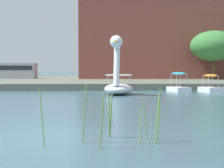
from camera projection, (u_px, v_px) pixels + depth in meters
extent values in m
plane|color=#385966|center=(72.00, 137.00, 9.27)|extent=(401.90, 401.90, 0.00)
cube|color=#5B6051|center=(90.00, 81.00, 43.01)|extent=(144.15, 27.97, 0.58)
ellipsoid|color=white|center=(119.00, 89.00, 24.93)|extent=(2.56, 3.67, 0.80)
cylinder|color=white|center=(117.00, 64.00, 23.79)|extent=(0.57, 0.99, 3.00)
sphere|color=white|center=(116.00, 42.00, 23.46)|extent=(0.98, 0.98, 0.84)
cone|color=yellow|center=(116.00, 41.00, 23.13)|extent=(0.55, 0.62, 0.46)
cube|color=white|center=(119.00, 75.00, 25.16)|extent=(1.99, 1.67, 0.08)
cylinder|color=silver|center=(108.00, 79.00, 25.28)|extent=(0.04, 0.04, 0.58)
cylinder|color=silver|center=(130.00, 79.00, 25.06)|extent=(0.04, 0.04, 0.58)
cube|color=white|center=(178.00, 89.00, 27.87)|extent=(1.58, 2.38, 0.38)
ellipsoid|color=#2DB7D1|center=(179.00, 73.00, 27.81)|extent=(1.27, 1.51, 0.20)
cylinder|color=#B7B7BF|center=(171.00, 80.00, 28.25)|extent=(0.04, 0.04, 1.07)
cylinder|color=#B7B7BF|center=(180.00, 80.00, 28.45)|extent=(0.04, 0.04, 1.07)
cylinder|color=#B7B7BF|center=(177.00, 81.00, 27.22)|extent=(0.04, 0.04, 1.07)
cylinder|color=#B7B7BF|center=(186.00, 80.00, 27.43)|extent=(0.04, 0.04, 1.07)
cube|color=white|center=(210.00, 90.00, 27.52)|extent=(1.45, 2.37, 0.38)
ellipsoid|color=orange|center=(211.00, 75.00, 27.47)|extent=(1.16, 1.32, 0.20)
cylinder|color=#B7B7BF|center=(203.00, 81.00, 27.89)|extent=(0.04, 0.04, 0.92)
cylinder|color=#B7B7BF|center=(213.00, 81.00, 28.03)|extent=(0.04, 0.04, 0.92)
cylinder|color=#B7B7BF|center=(208.00, 82.00, 26.94)|extent=(0.04, 0.04, 0.92)
cylinder|color=#B7B7BF|center=(218.00, 82.00, 27.08)|extent=(0.04, 0.04, 0.92)
cylinder|color=#4C3823|center=(214.00, 63.00, 41.70)|extent=(0.50, 0.50, 3.93)
ellipsoid|color=#387538|center=(214.00, 46.00, 41.62)|extent=(7.45, 7.37, 3.59)
cube|color=gray|center=(17.00, 71.00, 45.34)|extent=(5.12, 2.32, 1.98)
cube|color=black|center=(17.00, 68.00, 45.32)|extent=(4.73, 2.32, 0.55)
cube|color=brown|center=(159.00, 22.00, 49.60)|extent=(21.96, 13.57, 15.65)
cylinder|color=#669942|center=(157.00, 118.00, 8.52)|extent=(0.15, 0.13, 1.21)
cylinder|color=#669942|center=(109.00, 116.00, 9.16)|extent=(0.06, 0.15, 1.14)
cylinder|color=#669942|center=(159.00, 115.00, 8.76)|extent=(0.05, 0.13, 1.33)
cylinder|color=#669942|center=(140.00, 126.00, 8.51)|extent=(0.07, 0.13, 0.83)
cylinder|color=#669942|center=(111.00, 116.00, 9.19)|extent=(0.10, 0.09, 1.15)
cylinder|color=#669942|center=(42.00, 117.00, 8.22)|extent=(0.13, 0.07, 1.34)
cylinder|color=#669942|center=(102.00, 121.00, 7.92)|extent=(0.13, 0.13, 1.26)
cylinder|color=#669942|center=(85.00, 113.00, 8.52)|extent=(0.13, 0.23, 1.46)
cylinder|color=#669942|center=(145.00, 120.00, 9.00)|extent=(0.12, 0.05, 1.00)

